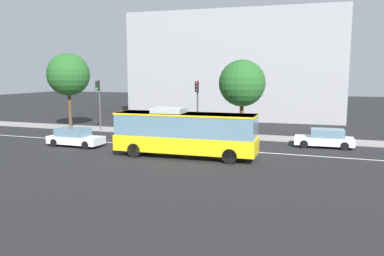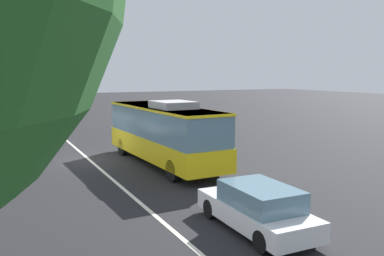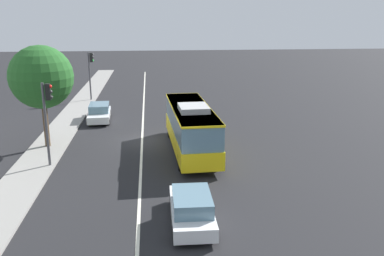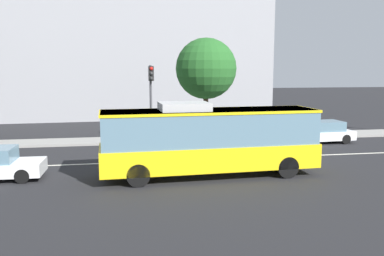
% 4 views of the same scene
% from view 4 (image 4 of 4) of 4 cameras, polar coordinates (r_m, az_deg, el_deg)
% --- Properties ---
extents(ground_plane, '(160.00, 160.00, 0.00)m').
position_cam_4_polar(ground_plane, '(22.93, 7.81, -4.22)').
color(ground_plane, black).
extents(sidewalk_kerb, '(80.00, 2.53, 0.14)m').
position_cam_4_polar(sidewalk_kerb, '(29.05, 3.97, -1.36)').
color(sidewalk_kerb, gray).
rests_on(sidewalk_kerb, ground_plane).
extents(lane_centre_line, '(76.00, 0.16, 0.01)m').
position_cam_4_polar(lane_centre_line, '(22.93, 7.81, -4.20)').
color(lane_centre_line, silver).
rests_on(lane_centre_line, ground_plane).
extents(transit_bus, '(10.09, 2.90, 3.46)m').
position_cam_4_polar(transit_bus, '(18.66, 2.43, -1.37)').
color(transit_bus, yellow).
rests_on(transit_bus, ground_plane).
extents(sedan_white, '(4.58, 2.02, 1.46)m').
position_cam_4_polar(sedan_white, '(28.64, 17.65, -0.55)').
color(sedan_white, white).
rests_on(sedan_white, ground_plane).
extents(traffic_light_far_corner, '(0.34, 0.62, 5.20)m').
position_cam_4_polar(traffic_light_far_corner, '(26.80, -5.80, 5.32)').
color(traffic_light_far_corner, '#47474C').
rests_on(traffic_light_far_corner, ground_plane).
extents(street_tree_kerbside_centre, '(4.25, 4.25, 7.10)m').
position_cam_4_polar(street_tree_kerbside_centre, '(28.45, 1.98, 8.33)').
color(street_tree_kerbside_centre, '#4C3823').
rests_on(street_tree_kerbside_centre, ground_plane).
extents(office_block_background, '(27.87, 18.43, 13.60)m').
position_cam_4_polar(office_block_background, '(47.84, -8.22, 10.47)').
color(office_block_background, '#939399').
rests_on(office_block_background, ground_plane).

